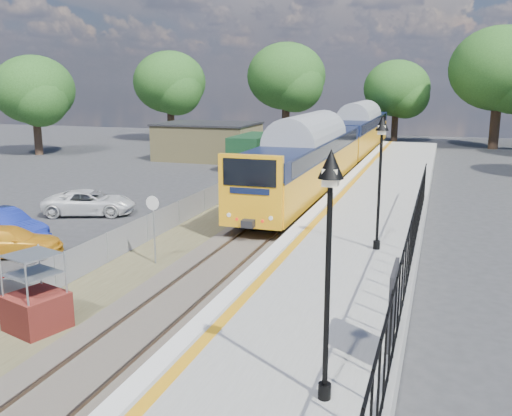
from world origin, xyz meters
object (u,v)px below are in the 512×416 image
at_px(car_white, 89,202).
at_px(car_yellow, 10,242).
at_px(victorian_lamp_north, 381,152).
at_px(victorian_lamp_south, 329,219).
at_px(speed_sign, 153,219).
at_px(car_blue, 3,226).
at_px(train, 339,140).
at_px(brick_plinth, 35,294).

bearing_deg(car_white, car_yellow, 169.97).
xyz_separation_m(victorian_lamp_north, car_yellow, (-13.64, -2.29, -3.73)).
distance_m(victorian_lamp_south, speed_sign, 11.91).
relative_size(car_blue, car_yellow, 1.06).
bearing_deg(train, victorian_lamp_north, -76.67).
bearing_deg(car_white, car_blue, 155.21).
bearing_deg(train, victorian_lamp_south, -80.36).
bearing_deg(car_yellow, train, -41.06).
bearing_deg(victorian_lamp_south, car_yellow, 150.89).
distance_m(victorian_lamp_north, speed_sign, 8.35).
xyz_separation_m(victorian_lamp_north, car_blue, (-15.31, -0.74, -3.61)).
xyz_separation_m(train, car_yellow, (-8.34, -24.66, -1.77)).
relative_size(brick_plinth, car_yellow, 0.56).
bearing_deg(brick_plinth, speed_sign, 87.01).
xyz_separation_m(train, speed_sign, (-2.50, -23.93, -0.60)).
bearing_deg(car_white, speed_sign, -151.15).
bearing_deg(victorian_lamp_south, car_white, 135.62).
height_order(train, speed_sign, train).
xyz_separation_m(victorian_lamp_south, car_blue, (-15.51, 9.26, -3.61)).
bearing_deg(victorian_lamp_north, brick_plinth, -136.87).
bearing_deg(train, car_yellow, -108.69).
xyz_separation_m(brick_plinth, car_yellow, (-5.53, 5.31, -0.48)).
bearing_deg(car_white, victorian_lamp_north, -127.01).
distance_m(victorian_lamp_south, brick_plinth, 9.24).
xyz_separation_m(victorian_lamp_south, brick_plinth, (-8.32, 2.40, -3.24)).
xyz_separation_m(brick_plinth, car_white, (-6.68, 12.28, -0.43)).
relative_size(brick_plinth, speed_sign, 0.85).
relative_size(victorian_lamp_north, car_white, 1.02).
bearing_deg(speed_sign, victorian_lamp_north, 15.25).
height_order(speed_sign, car_white, speed_sign).
relative_size(victorian_lamp_north, brick_plinth, 2.09).
distance_m(victorian_lamp_north, train, 23.07).
height_order(car_yellow, car_white, car_white).
bearing_deg(victorian_lamp_north, train, 103.33).
distance_m(victorian_lamp_north, car_blue, 15.74).
distance_m(car_blue, car_white, 5.45).
relative_size(victorian_lamp_south, train, 0.11).
bearing_deg(speed_sign, victorian_lamp_south, -42.58).
xyz_separation_m(victorian_lamp_north, brick_plinth, (-8.12, -7.60, -3.24)).
bearing_deg(brick_plinth, victorian_lamp_south, -16.08).
relative_size(car_blue, car_white, 0.93).
bearing_deg(car_blue, speed_sign, -84.30).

